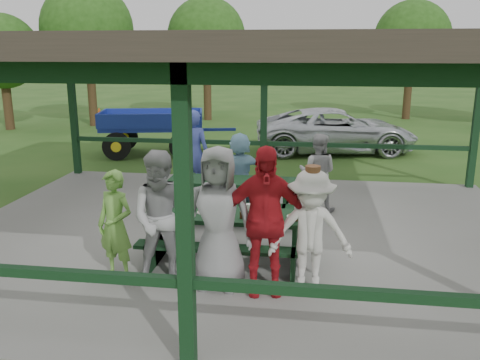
% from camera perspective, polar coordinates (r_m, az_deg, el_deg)
% --- Properties ---
extents(ground, '(90.00, 90.00, 0.00)m').
position_cam_1_polar(ground, '(8.88, 0.15, -6.62)').
color(ground, '#274E18').
rests_on(ground, ground).
extents(concrete_slab, '(10.00, 8.00, 0.10)m').
position_cam_1_polar(concrete_slab, '(8.87, 0.15, -6.31)').
color(concrete_slab, slate).
rests_on(concrete_slab, ground).
extents(pavilion_structure, '(10.60, 8.60, 3.24)m').
position_cam_1_polar(pavilion_structure, '(8.29, 0.17, 14.27)').
color(pavilion_structure, black).
rests_on(pavilion_structure, concrete_slab).
extents(picnic_table_near, '(2.40, 1.39, 0.75)m').
position_cam_1_polar(picnic_table_near, '(7.58, -1.56, -5.81)').
color(picnic_table_near, black).
rests_on(picnic_table_near, concrete_slab).
extents(picnic_table_far, '(2.36, 1.39, 0.75)m').
position_cam_1_polar(picnic_table_far, '(9.50, -0.90, -1.60)').
color(picnic_table_far, black).
rests_on(picnic_table_far, concrete_slab).
extents(table_setting, '(2.31, 0.45, 0.10)m').
position_cam_1_polar(table_setting, '(7.51, -0.88, -3.47)').
color(table_setting, white).
rests_on(table_setting, picnic_table_near).
extents(contestant_green, '(0.65, 0.52, 1.54)m').
position_cam_1_polar(contestant_green, '(7.14, -13.81, -4.99)').
color(contestant_green, '#6AA542').
rests_on(contestant_green, concrete_slab).
extents(contestant_grey_left, '(1.00, 0.84, 1.84)m').
position_cam_1_polar(contestant_grey_left, '(6.81, -8.58, -4.34)').
color(contestant_grey_left, '#99999C').
rests_on(contestant_grey_left, concrete_slab).
extents(contestant_grey_mid, '(0.95, 0.64, 1.91)m').
position_cam_1_polar(contestant_grey_mid, '(6.66, -2.46, -4.30)').
color(contestant_grey_mid, gray).
rests_on(contestant_grey_mid, concrete_slab).
extents(contestant_red, '(1.21, 0.65, 1.95)m').
position_cam_1_polar(contestant_red, '(6.50, 2.69, -4.58)').
color(contestant_red, '#B31821').
rests_on(contestant_red, concrete_slab).
extents(contestant_white_fedora, '(1.12, 0.70, 1.71)m').
position_cam_1_polar(contestant_white_fedora, '(6.55, 7.92, -5.93)').
color(contestant_white_fedora, beige).
rests_on(contestant_white_fedora, concrete_slab).
extents(spectator_lblue, '(1.47, 0.77, 1.52)m').
position_cam_1_polar(spectator_lblue, '(10.13, -0.03, 1.14)').
color(spectator_lblue, '#86B4CF').
rests_on(spectator_lblue, concrete_slab).
extents(spectator_blue, '(0.74, 0.53, 1.87)m').
position_cam_1_polar(spectator_blue, '(10.92, -5.18, 3.01)').
color(spectator_blue, '#394695').
rests_on(spectator_blue, concrete_slab).
extents(spectator_grey, '(0.82, 0.69, 1.53)m').
position_cam_1_polar(spectator_grey, '(10.02, 8.71, 0.85)').
color(spectator_grey, '#959597').
rests_on(spectator_grey, concrete_slab).
extents(pickup_truck, '(5.31, 3.06, 1.39)m').
position_cam_1_polar(pickup_truck, '(16.44, 10.71, 5.48)').
color(pickup_truck, silver).
rests_on(pickup_truck, ground).
extents(farm_trailer, '(4.23, 2.36, 1.46)m').
position_cam_1_polar(farm_trailer, '(16.05, -9.81, 5.41)').
color(farm_trailer, navy).
rests_on(farm_trailer, ground).
extents(tree_far_left, '(3.76, 3.76, 5.88)m').
position_cam_1_polar(tree_far_left, '(22.71, -16.76, 15.87)').
color(tree_far_left, '#352515').
rests_on(tree_far_left, ground).
extents(tree_left, '(3.51, 3.51, 5.48)m').
position_cam_1_polar(tree_left, '(23.72, -3.78, 15.69)').
color(tree_left, '#352515').
rests_on(tree_left, ground).
extents(tree_mid, '(3.44, 3.44, 5.38)m').
position_cam_1_polar(tree_mid, '(25.22, 18.75, 14.75)').
color(tree_mid, '#352515').
rests_on(tree_mid, ground).
extents(tree_edge_left, '(2.94, 2.94, 4.59)m').
position_cam_1_polar(tree_edge_left, '(22.77, -25.19, 12.91)').
color(tree_edge_left, '#352515').
rests_on(tree_edge_left, ground).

